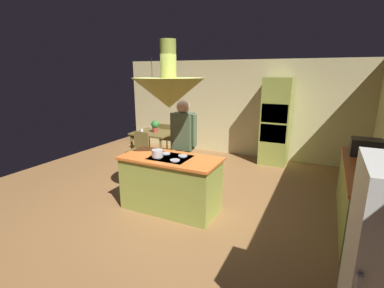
{
  "coord_description": "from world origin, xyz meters",
  "views": [
    {
      "loc": [
        2.19,
        -3.91,
        2.25
      ],
      "look_at": [
        0.1,
        0.4,
        1.0
      ],
      "focal_mm": 26.1,
      "sensor_mm": 36.0,
      "label": 1
    }
  ],
  "objects_px": {
    "oven_tower": "(276,122)",
    "chair_by_back_wall": "(167,137)",
    "microwave_on_counter": "(366,147)",
    "cup_on_table": "(142,131)",
    "kitchen_island": "(171,183)",
    "potted_plant_on_table": "(155,126)",
    "person_at_island": "(183,141)",
    "chair_facing_island": "(139,148)",
    "canister_flour": "(376,176)",
    "canister_sugar": "(374,172)",
    "cooking_pot_on_cooktop": "(157,153)",
    "dining_table": "(154,136)"
  },
  "relations": [
    {
      "from": "oven_tower",
      "to": "chair_by_back_wall",
      "type": "xyz_separation_m",
      "value": [
        -2.8,
        -0.49,
        -0.56
      ]
    },
    {
      "from": "person_at_island",
      "to": "canister_flour",
      "type": "distance_m",
      "value": 2.97
    },
    {
      "from": "chair_by_back_wall",
      "to": "potted_plant_on_table",
      "type": "xyz_separation_m",
      "value": [
        0.04,
        -0.65,
        0.42
      ]
    },
    {
      "from": "kitchen_island",
      "to": "person_at_island",
      "type": "relative_size",
      "value": 0.92
    },
    {
      "from": "oven_tower",
      "to": "microwave_on_counter",
      "type": "relative_size",
      "value": 4.61
    },
    {
      "from": "microwave_on_counter",
      "to": "cooking_pot_on_cooktop",
      "type": "distance_m",
      "value": 3.41
    },
    {
      "from": "oven_tower",
      "to": "cup_on_table",
      "type": "height_order",
      "value": "oven_tower"
    },
    {
      "from": "canister_flour",
      "to": "chair_facing_island",
      "type": "bearing_deg",
      "value": 164.93
    },
    {
      "from": "cooking_pot_on_cooktop",
      "to": "chair_facing_island",
      "type": "bearing_deg",
      "value": 134.3
    },
    {
      "from": "cup_on_table",
      "to": "canister_flour",
      "type": "xyz_separation_m",
      "value": [
        4.76,
        -1.66,
        0.18
      ]
    },
    {
      "from": "canister_sugar",
      "to": "cooking_pot_on_cooktop",
      "type": "distance_m",
      "value": 3.05
    },
    {
      "from": "chair_facing_island",
      "to": "canister_flour",
      "type": "xyz_separation_m",
      "value": [
        4.54,
        -1.22,
        0.48
      ]
    },
    {
      "from": "cup_on_table",
      "to": "microwave_on_counter",
      "type": "relative_size",
      "value": 0.2
    },
    {
      "from": "oven_tower",
      "to": "dining_table",
      "type": "bearing_deg",
      "value": -157.79
    },
    {
      "from": "oven_tower",
      "to": "dining_table",
      "type": "distance_m",
      "value": 3.05
    },
    {
      "from": "potted_plant_on_table",
      "to": "cup_on_table",
      "type": "distance_m",
      "value": 0.36
    },
    {
      "from": "microwave_on_counter",
      "to": "canister_sugar",
      "type": "bearing_deg",
      "value": -90.0
    },
    {
      "from": "potted_plant_on_table",
      "to": "canister_flour",
      "type": "bearing_deg",
      "value": -22.6
    },
    {
      "from": "chair_by_back_wall",
      "to": "chair_facing_island",
      "type": "bearing_deg",
      "value": 90.0
    },
    {
      "from": "dining_table",
      "to": "canister_sugar",
      "type": "distance_m",
      "value": 4.86
    },
    {
      "from": "kitchen_island",
      "to": "potted_plant_on_table",
      "type": "relative_size",
      "value": 5.42
    },
    {
      "from": "person_at_island",
      "to": "potted_plant_on_table",
      "type": "xyz_separation_m",
      "value": [
        -1.56,
        1.44,
        -0.09
      ]
    },
    {
      "from": "chair_by_back_wall",
      "to": "cup_on_table",
      "type": "relative_size",
      "value": 9.67
    },
    {
      "from": "kitchen_island",
      "to": "chair_facing_island",
      "type": "bearing_deg",
      "value": 139.57
    },
    {
      "from": "kitchen_island",
      "to": "microwave_on_counter",
      "type": "relative_size",
      "value": 3.53
    },
    {
      "from": "potted_plant_on_table",
      "to": "canister_flour",
      "type": "distance_m",
      "value": 4.87
    },
    {
      "from": "kitchen_island",
      "to": "potted_plant_on_table",
      "type": "xyz_separation_m",
      "value": [
        -1.66,
        2.1,
        0.47
      ]
    },
    {
      "from": "chair_by_back_wall",
      "to": "cup_on_table",
      "type": "bearing_deg",
      "value": 75.64
    },
    {
      "from": "potted_plant_on_table",
      "to": "kitchen_island",
      "type": "bearing_deg",
      "value": -51.69
    },
    {
      "from": "oven_tower",
      "to": "chair_by_back_wall",
      "type": "relative_size",
      "value": 2.44
    },
    {
      "from": "canister_flour",
      "to": "cooking_pot_on_cooktop",
      "type": "distance_m",
      "value": 3.02
    },
    {
      "from": "chair_facing_island",
      "to": "canister_flour",
      "type": "height_order",
      "value": "canister_flour"
    },
    {
      "from": "oven_tower",
      "to": "cooking_pot_on_cooktop",
      "type": "xyz_separation_m",
      "value": [
        -1.26,
        -3.37,
        -0.07
      ]
    },
    {
      "from": "person_at_island",
      "to": "canister_sugar",
      "type": "xyz_separation_m",
      "value": [
        2.94,
        -0.25,
        -0.04
      ]
    },
    {
      "from": "potted_plant_on_table",
      "to": "cooking_pot_on_cooktop",
      "type": "xyz_separation_m",
      "value": [
        1.5,
        -2.23,
        0.06
      ]
    },
    {
      "from": "oven_tower",
      "to": "dining_table",
      "type": "xyz_separation_m",
      "value": [
        -2.8,
        -1.14,
        -0.41
      ]
    },
    {
      "from": "oven_tower",
      "to": "cup_on_table",
      "type": "bearing_deg",
      "value": -155.8
    },
    {
      "from": "cup_on_table",
      "to": "canister_sugar",
      "type": "bearing_deg",
      "value": -17.26
    },
    {
      "from": "canister_sugar",
      "to": "cooking_pot_on_cooktop",
      "type": "xyz_separation_m",
      "value": [
        -3.0,
        -0.54,
        0.0
      ]
    },
    {
      "from": "potted_plant_on_table",
      "to": "chair_facing_island",
      "type": "bearing_deg",
      "value": -93.75
    },
    {
      "from": "canister_flour",
      "to": "canister_sugar",
      "type": "xyz_separation_m",
      "value": [
        0.0,
        0.18,
        0.0
      ]
    },
    {
      "from": "canister_sugar",
      "to": "potted_plant_on_table",
      "type": "bearing_deg",
      "value": 159.38
    },
    {
      "from": "chair_facing_island",
      "to": "potted_plant_on_table",
      "type": "bearing_deg",
      "value": 86.25
    },
    {
      "from": "cup_on_table",
      "to": "chair_by_back_wall",
      "type": "bearing_deg",
      "value": 75.64
    },
    {
      "from": "chair_by_back_wall",
      "to": "microwave_on_counter",
      "type": "distance_m",
      "value": 4.74
    },
    {
      "from": "chair_by_back_wall",
      "to": "microwave_on_counter",
      "type": "relative_size",
      "value": 1.89
    },
    {
      "from": "oven_tower",
      "to": "chair_facing_island",
      "type": "height_order",
      "value": "oven_tower"
    },
    {
      "from": "canister_sugar",
      "to": "cooking_pot_on_cooktop",
      "type": "bearing_deg",
      "value": -169.88
    },
    {
      "from": "canister_flour",
      "to": "cooking_pot_on_cooktop",
      "type": "bearing_deg",
      "value": -173.24
    },
    {
      "from": "dining_table",
      "to": "canister_flour",
      "type": "relative_size",
      "value": 6.34
    }
  ]
}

